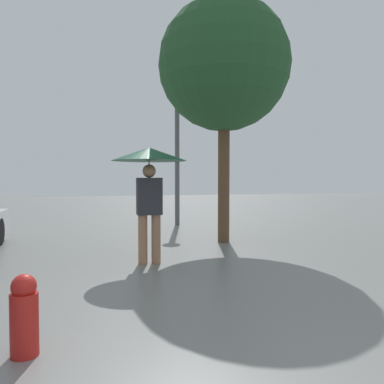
% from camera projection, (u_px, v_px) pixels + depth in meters
% --- Properties ---
extents(pedestrian, '(1.27, 1.27, 1.96)m').
position_uv_depth(pedestrian, '(149.00, 168.00, 6.28)').
color(pedestrian, '#9E7051').
rests_on(pedestrian, ground_plane).
extents(tree, '(2.94, 2.94, 5.45)m').
position_uv_depth(tree, '(224.00, 66.00, 8.35)').
color(tree, brown).
rests_on(tree, ground_plane).
extents(street_lamp, '(0.39, 0.39, 4.02)m').
position_uv_depth(street_lamp, '(177.00, 137.00, 11.53)').
color(street_lamp, '#515456').
rests_on(street_lamp, ground_plane).
extents(fire_hydrant, '(0.22, 0.22, 0.67)m').
position_uv_depth(fire_hydrant, '(24.00, 315.00, 3.03)').
color(fire_hydrant, '#B21E19').
rests_on(fire_hydrant, ground_plane).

